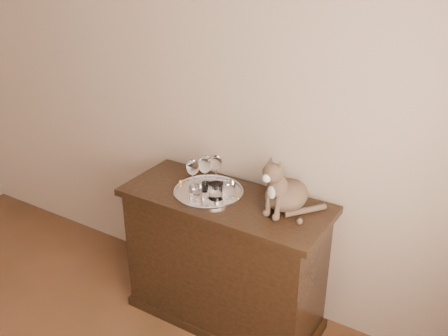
% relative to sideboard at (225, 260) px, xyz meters
% --- Properties ---
extents(wall_back, '(4.00, 0.10, 2.70)m').
position_rel_sideboard_xyz_m(wall_back, '(-0.60, 0.31, 0.93)').
color(wall_back, '#C0A690').
rests_on(wall_back, ground).
extents(sideboard, '(1.20, 0.50, 0.85)m').
position_rel_sideboard_xyz_m(sideboard, '(0.00, 0.00, 0.00)').
color(sideboard, black).
rests_on(sideboard, ground).
extents(tray, '(0.40, 0.40, 0.01)m').
position_rel_sideboard_xyz_m(tray, '(-0.11, -0.00, 0.43)').
color(tray, silver).
rests_on(tray, sideboard).
extents(wine_glass_a, '(0.07, 0.07, 0.18)m').
position_rel_sideboard_xyz_m(wine_glass_a, '(-0.18, 0.08, 0.52)').
color(wine_glass_a, white).
rests_on(wine_glass_a, tray).
extents(wine_glass_b, '(0.07, 0.07, 0.19)m').
position_rel_sideboard_xyz_m(wine_glass_b, '(-0.12, 0.09, 0.53)').
color(wine_glass_b, white).
rests_on(wine_glass_b, tray).
extents(wine_glass_c, '(0.07, 0.07, 0.19)m').
position_rel_sideboard_xyz_m(wine_glass_c, '(-0.19, -0.03, 0.53)').
color(wine_glass_c, silver).
rests_on(wine_glass_c, tray).
extents(wine_glass_d, '(0.08, 0.08, 0.20)m').
position_rel_sideboard_xyz_m(wine_glass_d, '(-0.14, 0.01, 0.53)').
color(wine_glass_d, silver).
rests_on(wine_glass_d, tray).
extents(tumbler_a, '(0.08, 0.08, 0.09)m').
position_rel_sideboard_xyz_m(tumbler_a, '(-0.03, -0.05, 0.48)').
color(tumbler_a, white).
rests_on(tumbler_a, tray).
extents(tumbler_b, '(0.07, 0.07, 0.08)m').
position_rel_sideboard_xyz_m(tumbler_b, '(-0.12, -0.12, 0.47)').
color(tumbler_b, white).
rests_on(tumbler_b, tray).
extents(tumbler_c, '(0.08, 0.08, 0.09)m').
position_rel_sideboard_xyz_m(tumbler_c, '(0.02, 0.01, 0.48)').
color(tumbler_c, white).
rests_on(tumbler_c, tray).
extents(cat, '(0.39, 0.37, 0.33)m').
position_rel_sideboard_xyz_m(cat, '(0.34, 0.07, 0.59)').
color(cat, '#4D3A2E').
rests_on(cat, sideboard).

